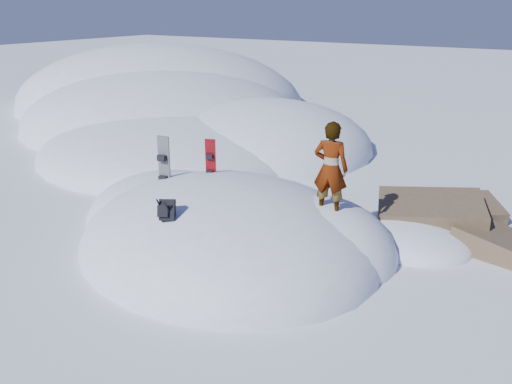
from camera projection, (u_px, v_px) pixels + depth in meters
The scene contains 9 objects.
ground at pixel (227, 247), 11.26m from camera, with size 120.00×120.00×0.00m, color white.
snow_mound at pixel (227, 241), 11.54m from camera, with size 8.00×6.00×3.00m.
snow_ridge at pixel (169, 117), 24.26m from camera, with size 21.50×18.50×6.40m.
rock_outcrop at pixel (429, 235), 11.79m from camera, with size 4.68×4.41×1.68m.
snowboard_red at pixel (211, 166), 11.82m from camera, with size 0.24×0.19×1.35m.
snowboard_dark at pixel (164, 170), 11.78m from camera, with size 0.32×0.19×1.69m.
backpack at pixel (167, 210), 9.58m from camera, with size 0.43×0.48×0.49m.
gear_pile at pixel (124, 238), 11.43m from camera, with size 0.79×0.68×0.21m.
person at pixel (331, 169), 10.00m from camera, with size 0.71×0.47×1.94m, color slate.
Camera 1 is at (5.92, -8.21, 5.14)m, focal length 35.00 mm.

